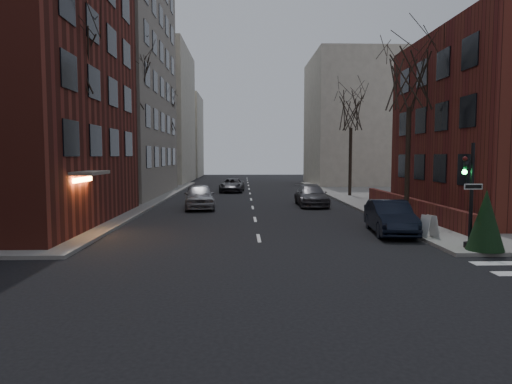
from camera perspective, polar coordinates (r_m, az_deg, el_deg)
ground at (r=8.85m, az=3.26°, el=-19.92°), size 160.00×160.00×0.00m
building_left_tan at (r=46.24m, az=-23.36°, el=17.12°), size 18.00×18.00×28.00m
low_wall_right at (r=28.98m, az=18.54°, el=-1.64°), size 0.35×16.00×1.00m
building_distant_la at (r=64.84m, az=-14.60°, el=9.15°), size 14.00×16.00×18.00m
building_distant_ra at (r=60.27m, az=13.58°, el=8.57°), size 14.00×14.00×16.00m
building_distant_lb at (r=81.03m, az=-10.48°, el=6.86°), size 10.00×12.00×14.00m
traffic_signal at (r=19.17m, az=25.14°, el=-1.13°), size 0.76×0.44×4.00m
tree_left_a at (r=23.95m, az=-22.28°, el=15.81°), size 4.18×4.18×10.26m
tree_left_b at (r=35.36m, az=-15.29°, el=12.95°), size 4.40×4.40×10.80m
tree_left_c at (r=48.90m, az=-11.36°, el=9.60°), size 3.96×3.96×9.72m
tree_right_a at (r=28.05m, az=18.67°, el=13.28°), size 3.96×3.96×9.72m
tree_right_b at (r=41.32m, az=11.80°, el=9.92°), size 3.74×3.74×9.18m
streetlamp_near at (r=30.95m, az=-15.76°, el=5.46°), size 0.36×0.36×6.28m
streetlamp_far at (r=50.58m, az=-10.24°, el=5.15°), size 0.36×0.36×6.28m
parked_sedan at (r=22.29m, az=16.41°, el=-3.05°), size 2.08×4.88×1.57m
car_lane_silver at (r=31.92m, az=-7.13°, el=-0.51°), size 2.62×5.23×1.71m
car_lane_gray at (r=33.52m, az=6.93°, el=-0.46°), size 2.10×5.16×1.50m
car_lane_far at (r=46.11m, az=-3.02°, el=0.86°), size 2.60×5.06×1.37m
sandwich_board at (r=21.02m, az=20.79°, el=-4.01°), size 0.60×0.71×0.98m
evergreen_shrub at (r=18.98m, az=26.79°, el=-3.14°), size 1.57×1.57×2.27m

